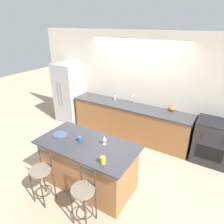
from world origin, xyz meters
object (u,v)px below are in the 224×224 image
refrigerator (69,93)px  tumbler_cup (103,160)px  bar_stool_near (42,175)px  pumpkin_decoration (172,109)px  dinner_plate (60,134)px  soap_bottle (115,97)px  bar_stool_far (84,195)px  coffee_mug (80,139)px  wine_glass (104,138)px  oven_range (212,142)px

refrigerator → tumbler_cup: refrigerator is taller
bar_stool_near → tumbler_cup: size_ratio=8.72×
refrigerator → pumpkin_decoration: (3.05, 0.26, 0.07)m
dinner_plate → tumbler_cup: tumbler_cup is taller
tumbler_cup → refrigerator: bearing=140.5°
bar_stool_near → soap_bottle: (-0.28, 2.88, 0.43)m
refrigerator → bar_stool_near: 3.20m
bar_stool_far → dinner_plate: 1.29m
bar_stool_near → coffee_mug: 0.86m
bar_stool_near → bar_stool_far: size_ratio=1.00×
wine_glass → coffee_mug: size_ratio=1.60×
pumpkin_decoration → soap_bottle: (-1.58, -0.03, 0.01)m
wine_glass → pumpkin_decoration: wine_glass is taller
pumpkin_decoration → wine_glass: bearing=-105.7°
bar_stool_far → tumbler_cup: (0.11, 0.37, 0.43)m
dinner_plate → tumbler_cup: (1.16, -0.28, 0.05)m
bar_stool_far → soap_bottle: size_ratio=6.11×
wine_glass → tumbler_cup: 0.52m
coffee_mug → soap_bottle: 2.25m
dinner_plate → wine_glass: size_ratio=1.60×
dinner_plate → soap_bottle: bearing=92.6°
oven_range → soap_bottle: size_ratio=5.91×
coffee_mug → pumpkin_decoration: 2.43m
bar_stool_far → coffee_mug: 0.98m
bar_stool_far → tumbler_cup: size_ratio=8.72×
bar_stool_far → tumbler_cup: 0.58m
wine_glass → coffee_mug: (-0.43, -0.14, -0.08)m
oven_range → pumpkin_decoration: (-1.00, 0.23, 0.47)m
pumpkin_decoration → coffee_mug: bearing=-114.7°
refrigerator → oven_range: (4.06, 0.03, -0.41)m
refrigerator → tumbler_cup: 3.54m
refrigerator → coffee_mug: size_ratio=16.60×
refrigerator → pumpkin_decoration: refrigerator is taller
tumbler_cup → dinner_plate: bearing=166.5°
refrigerator → dinner_plate: refrigerator is taller
tumbler_cup → oven_range: bearing=59.9°
refrigerator → soap_bottle: bearing=8.8°
tumbler_cup → bar_stool_far: bearing=-106.2°
soap_bottle → wine_glass: bearing=-64.0°
bar_stool_near → wine_glass: wine_glass is taller
bar_stool_far → refrigerator: bearing=135.1°
oven_range → pumpkin_decoration: size_ratio=6.87×
soap_bottle → bar_stool_near: bearing=-84.4°
tumbler_cup → soap_bottle: 2.78m
refrigerator → soap_bottle: (1.48, 0.23, 0.08)m
refrigerator → soap_bottle: refrigerator is taller
bar_stool_near → wine_glass: 1.20m
refrigerator → soap_bottle: 1.50m
coffee_mug → tumbler_cup: tumbler_cup is taller
oven_range → coffee_mug: bearing=-135.5°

